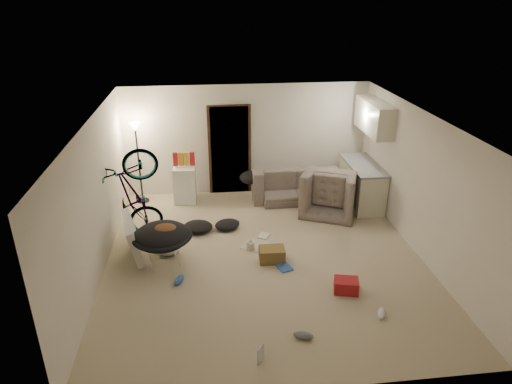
{
  "coord_description": "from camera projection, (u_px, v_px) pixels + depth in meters",
  "views": [
    {
      "loc": [
        -0.96,
        -6.9,
        4.35
      ],
      "look_at": [
        -0.07,
        0.6,
        1.0
      ],
      "focal_mm": 32.0,
      "sensor_mm": 36.0,
      "label": 1
    }
  ],
  "objects": [
    {
      "name": "drink_case_b",
      "position": [
        346.0,
        286.0,
        7.15
      ],
      "size": [
        0.43,
        0.36,
        0.22
      ],
      "primitive_type": "cube",
      "rotation": [
        0.0,
        0.0,
        -0.24
      ],
      "color": "#A6191E",
      "rests_on": "floor"
    },
    {
      "name": "hoodie",
      "position": [
        164.0,
        231.0,
        7.68
      ],
      "size": [
        0.52,
        0.44,
        0.22
      ],
      "primitive_type": "ellipsoid",
      "rotation": [
        0.0,
        0.0,
        0.1
      ],
      "color": "#56341D",
      "rests_on": "saucer_chair"
    },
    {
      "name": "wall_left",
      "position": [
        95.0,
        201.0,
        7.33
      ],
      "size": [
        0.02,
        6.0,
        2.5
      ],
      "primitive_type": "cube",
      "color": "white",
      "rests_on": "floor"
    },
    {
      "name": "doorway",
      "position": [
        230.0,
        150.0,
        10.37
      ],
      "size": [
        0.85,
        0.1,
        2.04
      ],
      "primitive_type": "cube",
      "color": "black",
      "rests_on": "floor"
    },
    {
      "name": "clothes_lump_c",
      "position": [
        169.0,
        250.0,
        8.22
      ],
      "size": [
        0.46,
        0.41,
        0.12
      ],
      "primitive_type": "ellipsoid",
      "rotation": [
        0.0,
        0.0,
        -0.19
      ],
      "color": "silver",
      "rests_on": "floor"
    },
    {
      "name": "book_white",
      "position": [
        264.0,
        236.0,
        8.8
      ],
      "size": [
        0.29,
        0.31,
        0.02
      ],
      "primitive_type": "cube",
      "rotation": [
        0.0,
        0.0,
        -0.55
      ],
      "color": "silver",
      "rests_on": "floor"
    },
    {
      "name": "snack_box_2",
      "position": [
        187.0,
        159.0,
        9.89
      ],
      "size": [
        0.1,
        0.08,
        0.3
      ],
      "primitive_type": "cube",
      "rotation": [
        0.0,
        0.0,
        -0.07
      ],
      "color": "gold",
      "rests_on": "mini_fridge"
    },
    {
      "name": "tv_box",
      "position": [
        133.0,
        237.0,
        8.07
      ],
      "size": [
        0.48,
        1.08,
        0.7
      ],
      "primitive_type": "cube",
      "rotation": [
        0.0,
        -0.21,
        0.21
      ],
      "color": "silver",
      "rests_on": "floor"
    },
    {
      "name": "bicycle",
      "position": [
        136.0,
        215.0,
        8.57
      ],
      "size": [
        1.95,
        1.04,
        1.07
      ],
      "primitive_type": "imported",
      "rotation": [
        0.0,
        -0.17,
        1.7
      ],
      "color": "black",
      "rests_on": "floor"
    },
    {
      "name": "snack_box_3",
      "position": [
        192.0,
        159.0,
        9.91
      ],
      "size": [
        0.11,
        0.09,
        0.3
      ],
      "primitive_type": "cube",
      "rotation": [
        0.0,
        0.0,
        -0.17
      ],
      "color": "#A6191E",
      "rests_on": "mini_fridge"
    },
    {
      "name": "saucer_chair",
      "position": [
        162.0,
        241.0,
        7.78
      ],
      "size": [
        1.02,
        1.02,
        0.73
      ],
      "color": "silver",
      "rests_on": "floor"
    },
    {
      "name": "book_blue",
      "position": [
        284.0,
        267.0,
        7.8
      ],
      "size": [
        0.29,
        0.34,
        0.03
      ],
      "primitive_type": "cube",
      "rotation": [
        0.0,
        0.0,
        0.34
      ],
      "color": "#325CB7",
      "rests_on": "floor"
    },
    {
      "name": "shoe_4",
      "position": [
        381.0,
        313.0,
        6.63
      ],
      "size": [
        0.22,
        0.3,
        0.1
      ],
      "primitive_type": "ellipsoid",
      "rotation": [
        0.0,
        0.0,
        1.13
      ],
      "color": "white",
      "rests_on": "floor"
    },
    {
      "name": "juicer",
      "position": [
        251.0,
        245.0,
        8.32
      ],
      "size": [
        0.16,
        0.16,
        0.23
      ],
      "color": "beige",
      "rests_on": "floor"
    },
    {
      "name": "ceiling",
      "position": [
        265.0,
        119.0,
        7.11
      ],
      "size": [
        5.5,
        6.0,
        0.02
      ],
      "primitive_type": "cube",
      "color": "white",
      "rests_on": "wall_back"
    },
    {
      "name": "shoe_1",
      "position": [
        234.0,
        221.0,
        9.29
      ],
      "size": [
        0.27,
        0.22,
        0.09
      ],
      "primitive_type": "ellipsoid",
      "rotation": [
        0.0,
        0.0,
        -0.53
      ],
      "color": "slate",
      "rests_on": "floor"
    },
    {
      "name": "sofa",
      "position": [
        294.0,
        186.0,
        10.35
      ],
      "size": [
        1.92,
        0.76,
        0.56
      ],
      "primitive_type": "imported",
      "rotation": [
        0.0,
        0.0,
        3.15
      ],
      "color": "#333933",
      "rests_on": "floor"
    },
    {
      "name": "book_asset",
      "position": [
        258.0,
        365.0,
        5.76
      ],
      "size": [
        0.3,
        0.28,
        0.02
      ],
      "primitive_type": "imported",
      "rotation": [
        0.0,
        0.0,
        0.97
      ],
      "color": "#A6191E",
      "rests_on": "floor"
    },
    {
      "name": "sofa_drape",
      "position": [
        252.0,
        177.0,
        10.14
      ],
      "size": [
        0.58,
        0.48,
        0.28
      ],
      "primitive_type": "ellipsoid",
      "rotation": [
        0.0,
        0.0,
        -0.04
      ],
      "color": "black",
      "rests_on": "sofa"
    },
    {
      "name": "shoe_2",
      "position": [
        179.0,
        280.0,
        7.39
      ],
      "size": [
        0.2,
        0.3,
        0.1
      ],
      "primitive_type": "ellipsoid",
      "rotation": [
        0.0,
        0.0,
        1.22
      ],
      "color": "#325CB7",
      "rests_on": "floor"
    },
    {
      "name": "shoe_3",
      "position": [
        303.0,
        335.0,
        6.2
      ],
      "size": [
        0.3,
        0.19,
        0.1
      ],
      "primitive_type": "ellipsoid",
      "rotation": [
        0.0,
        0.0,
        -0.3
      ],
      "color": "slate",
      "rests_on": "floor"
    },
    {
      "name": "wall_right",
      "position": [
        422.0,
        185.0,
        7.92
      ],
      "size": [
        0.02,
        6.0,
        2.5
      ],
      "primitive_type": "cube",
      "color": "white",
      "rests_on": "floor"
    },
    {
      "name": "newspaper",
      "position": [
        258.0,
        246.0,
        8.46
      ],
      "size": [
        0.73,
        0.7,
        0.01
      ],
      "primitive_type": "cube",
      "rotation": [
        0.0,
        0.0,
        0.98
      ],
      "color": "#B7B1A9",
      "rests_on": "floor"
    },
    {
      "name": "floor",
      "position": [
        264.0,
        257.0,
        8.13
      ],
      "size": [
        5.5,
        6.0,
        0.02
      ],
      "primitive_type": "cube",
      "color": "#BEB192",
      "rests_on": "ground"
    },
    {
      "name": "snack_box_0",
      "position": [
        175.0,
        159.0,
        9.87
      ],
      "size": [
        0.1,
        0.08,
        0.3
      ],
      "primitive_type": "cube",
      "rotation": [
        0.0,
        0.0,
        -0.06
      ],
      "color": "#A6191E",
      "rests_on": "mini_fridge"
    },
    {
      "name": "clothes_lump_b",
      "position": [
        227.0,
        225.0,
        9.08
      ],
      "size": [
        0.65,
        0.62,
        0.15
      ],
      "primitive_type": "ellipsoid",
      "rotation": [
        0.0,
        0.0,
        0.48
      ],
      "color": "black",
      "rests_on": "floor"
    },
    {
      "name": "mini_fridge",
      "position": [
        185.0,
        184.0,
        10.13
      ],
      "size": [
        0.51,
        0.51,
        0.82
      ],
      "primitive_type": "cube",
      "rotation": [
        0.0,
        0.0,
        -0.06
      ],
      "color": "white",
      "rests_on": "floor"
    },
    {
      "name": "snack_box_1",
      "position": [
        181.0,
        159.0,
        9.88
      ],
      "size": [
        0.12,
        0.09,
        0.3
      ],
      "primitive_type": "cube",
      "rotation": [
        0.0,
        0.0,
        -0.28
      ],
      "color": "orange",
      "rests_on": "mini_fridge"
    },
    {
      "name": "drink_case_a",
      "position": [
        272.0,
        255.0,
        7.96
      ],
      "size": [
        0.45,
        0.33,
        0.25
      ],
      "primitive_type": "cube",
      "rotation": [
        0.0,
        0.0,
        -0.03
      ],
      "color": "brown",
      "rests_on": "floor"
    },
    {
      "name": "counter_top",
      "position": [
        363.0,
        165.0,
        9.84
      ],
      "size": [
        0.64,
        1.54,
        0.04
      ],
      "primitive_type": "cube",
      "color": "gray",
      "rests_on": "kitchen_counter"
    },
    {
      "name": "door_trim",
      "position": [
        230.0,
        151.0,
        10.34
      ],
      "size": [
        0.97,
        0.04,
        2.1
      ],
      "primitive_type": "cube",
      "color": "#382313",
      "rests_on": "floor"
    },
    {
      "name": "clothes_lump_a",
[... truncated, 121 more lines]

